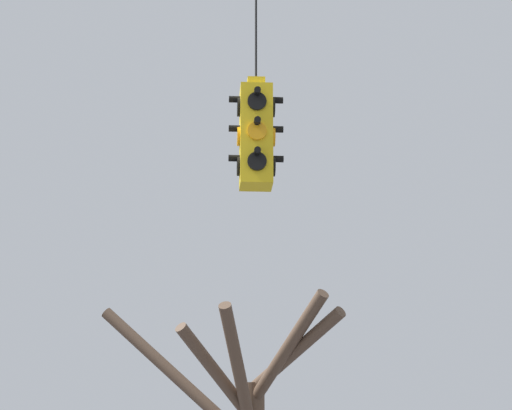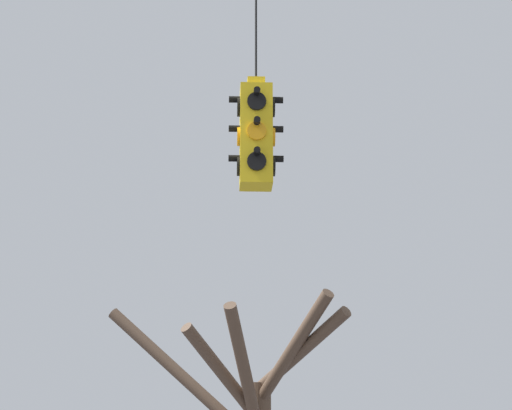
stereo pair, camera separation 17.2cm
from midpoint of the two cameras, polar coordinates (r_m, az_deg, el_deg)
traffic_light_over_intersection at (r=10.58m, az=-0.47°, el=4.08°), size 0.58×0.58×3.51m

